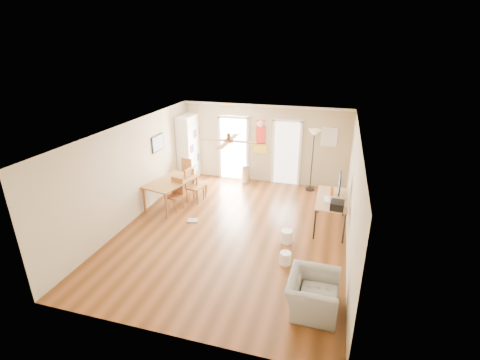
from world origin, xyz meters
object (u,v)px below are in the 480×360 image
(trash_can, at_px, (246,173))
(torchiere_lamp, at_px, (312,161))
(dining_chair_right_b, at_px, (195,186))
(computer_desk, at_px, (330,213))
(dining_chair_near, at_px, (174,195))
(wastebasket_b, at_px, (285,258))
(bookshelf, at_px, (189,148))
(armchair, at_px, (313,294))
(wastebasket_a, at_px, (286,237))
(printer, at_px, (337,205))
(dining_chair_far, at_px, (190,171))
(dining_table, at_px, (172,193))
(dining_chair_right_a, at_px, (200,182))

(trash_can, xyz_separation_m, torchiere_lamp, (2.16, -0.04, 0.67))
(dining_chair_right_b, bearing_deg, computer_desk, -89.51)
(computer_desk, bearing_deg, trash_can, 141.03)
(dining_chair_near, relative_size, wastebasket_b, 3.26)
(bookshelf, relative_size, armchair, 2.21)
(trash_can, bearing_deg, torchiere_lamp, -1.10)
(wastebasket_a, bearing_deg, torchiere_lamp, 85.82)
(bookshelf, relative_size, printer, 6.17)
(dining_chair_far, relative_size, trash_can, 1.46)
(dining_table, height_order, trash_can, dining_table)
(bookshelf, xyz_separation_m, trash_can, (1.97, 0.14, -0.78))
(dining_chair_near, bearing_deg, armchair, -25.55)
(dining_chair_right_a, height_order, trash_can, dining_chair_right_a)
(bookshelf, bearing_deg, dining_chair_far, -53.74)
(bookshelf, height_order, wastebasket_a, bookshelf)
(torchiere_lamp, bearing_deg, bookshelf, -178.56)
(bookshelf, xyz_separation_m, armchair, (4.66, -5.29, -0.78))
(dining_chair_far, xyz_separation_m, printer, (4.74, -2.27, 0.44))
(wastebasket_b, bearing_deg, printer, 54.10)
(computer_desk, bearing_deg, dining_chair_right_b, 173.20)
(torchiere_lamp, bearing_deg, dining_chair_near, -145.16)
(dining_table, height_order, wastebasket_a, dining_table)
(printer, bearing_deg, wastebasket_b, -122.29)
(printer, bearing_deg, torchiere_lamp, 109.93)
(dining_chair_near, xyz_separation_m, printer, (4.39, -0.38, 0.45))
(torchiere_lamp, bearing_deg, computer_desk, -72.73)
(dining_chair_near, distance_m, trash_can, 2.88)
(armchair, bearing_deg, bookshelf, 42.90)
(dining_table, bearing_deg, printer, -7.61)
(bookshelf, relative_size, computer_desk, 1.46)
(dining_chair_far, relative_size, wastebasket_b, 3.35)
(bookshelf, relative_size, dining_chair_right_a, 2.39)
(dining_chair_right_a, relative_size, wastebasket_a, 2.95)
(bookshelf, height_order, trash_can, bookshelf)
(trash_can, xyz_separation_m, printer, (2.99, -2.89, 0.58))
(dining_table, relative_size, trash_can, 2.38)
(dining_chair_right_b, xyz_separation_m, armchair, (3.75, -3.59, -0.18))
(dining_chair_near, xyz_separation_m, wastebasket_b, (3.42, -1.72, -0.32))
(armchair, bearing_deg, computer_desk, -1.60)
(trash_can, distance_m, torchiere_lamp, 2.26)
(dining_chair_right_a, relative_size, printer, 2.58)
(dining_table, bearing_deg, dining_chair_right_a, 57.69)
(bookshelf, xyz_separation_m, printer, (4.96, -2.75, -0.20))
(dining_chair_far, height_order, armchair, dining_chair_far)
(dining_chair_right_a, distance_m, wastebasket_b, 4.19)
(dining_table, xyz_separation_m, trash_can, (1.61, 2.28, -0.06))
(dining_chair_far, distance_m, armchair, 6.55)
(dining_chair_right_a, relative_size, torchiere_lamp, 0.47)
(computer_desk, relative_size, wastebasket_a, 4.84)
(bookshelf, height_order, computer_desk, bookshelf)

